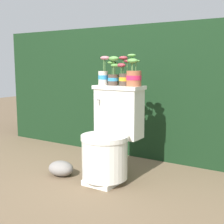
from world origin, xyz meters
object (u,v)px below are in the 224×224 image
at_px(toilet, 110,139).
at_px(potted_plant_midright, 134,75).
at_px(garden_stone, 61,168).
at_px(potted_plant_left, 103,74).
at_px(potted_plant_midleft, 113,74).
at_px(potted_plant_middle, 124,75).

bearing_deg(toilet, potted_plant_midright, 43.13).
distance_m(toilet, garden_stone, 0.50).
xyz_separation_m(toilet, potted_plant_left, (-0.15, 0.13, 0.51)).
height_order(potted_plant_midright, garden_stone, potted_plant_midright).
distance_m(potted_plant_midleft, potted_plant_midright, 0.19).
distance_m(potted_plant_left, garden_stone, 0.86).
height_order(potted_plant_midleft, potted_plant_middle, potted_plant_middle).
height_order(potted_plant_left, garden_stone, potted_plant_left).
distance_m(potted_plant_middle, garden_stone, 0.94).
bearing_deg(potted_plant_midright, garden_stone, -152.66).
bearing_deg(potted_plant_midleft, potted_plant_midright, -0.71).
bearing_deg(toilet, potted_plant_middle, 72.35).
xyz_separation_m(toilet, garden_stone, (-0.40, -0.15, -0.27)).
relative_size(potted_plant_midright, garden_stone, 1.12).
bearing_deg(potted_plant_midleft, garden_stone, -141.06).
height_order(potted_plant_midleft, garden_stone, potted_plant_midleft).
bearing_deg(potted_plant_left, potted_plant_midright, 0.17).
xyz_separation_m(potted_plant_left, garden_stone, (-0.25, -0.28, -0.78)).
relative_size(potted_plant_midleft, potted_plant_middle, 1.00).
bearing_deg(potted_plant_left, toilet, -40.33).
bearing_deg(potted_plant_middle, potted_plant_midright, -7.63).
bearing_deg(potted_plant_midright, toilet, -136.87).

